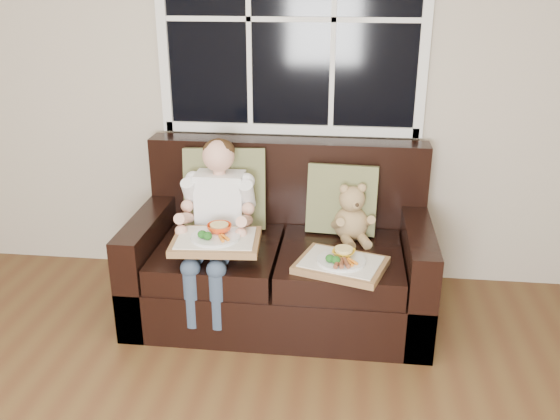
# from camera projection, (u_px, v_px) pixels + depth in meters

# --- Properties ---
(window_back) EXTENTS (1.62, 0.04, 1.37)m
(window_back) POSITION_uv_depth(u_px,v_px,m) (291.00, 19.00, 3.47)
(window_back) COLOR black
(window_back) RESTS_ON room_walls
(loveseat) EXTENTS (1.70, 0.92, 0.96)m
(loveseat) POSITION_uv_depth(u_px,v_px,m) (282.00, 260.00, 3.53)
(loveseat) COLOR black
(loveseat) RESTS_ON ground
(pillow_left) EXTENTS (0.51, 0.28, 0.50)m
(pillow_left) POSITION_uv_depth(u_px,v_px,m) (225.00, 188.00, 3.57)
(pillow_left) COLOR olive
(pillow_left) RESTS_ON loveseat
(pillow_right) EXTENTS (0.42, 0.22, 0.42)m
(pillow_right) POSITION_uv_depth(u_px,v_px,m) (342.00, 199.00, 3.51)
(pillow_right) COLOR olive
(pillow_right) RESTS_ON loveseat
(child) EXTENTS (0.40, 0.60, 0.91)m
(child) POSITION_uv_depth(u_px,v_px,m) (217.00, 211.00, 3.33)
(child) COLOR white
(child) RESTS_ON loveseat
(teddy_bear) EXTENTS (0.24, 0.29, 0.35)m
(teddy_bear) POSITION_uv_depth(u_px,v_px,m) (351.00, 217.00, 3.42)
(teddy_bear) COLOR #A58657
(teddy_bear) RESTS_ON loveseat
(tray_left) EXTENTS (0.49, 0.39, 0.11)m
(tray_left) POSITION_uv_depth(u_px,v_px,m) (216.00, 239.00, 3.15)
(tray_left) COLOR olive
(tray_left) RESTS_ON child
(tray_right) EXTENTS (0.53, 0.46, 0.10)m
(tray_right) POSITION_uv_depth(u_px,v_px,m) (341.00, 263.00, 3.11)
(tray_right) COLOR olive
(tray_right) RESTS_ON loveseat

